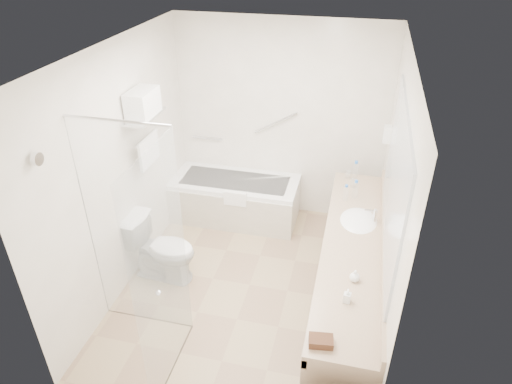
% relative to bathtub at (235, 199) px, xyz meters
% --- Properties ---
extents(floor, '(3.20, 3.20, 0.00)m').
position_rel_bathtub_xyz_m(floor, '(0.50, -1.24, -0.28)').
color(floor, tan).
rests_on(floor, ground).
extents(ceiling, '(2.60, 3.20, 0.10)m').
position_rel_bathtub_xyz_m(ceiling, '(0.50, -1.24, 2.22)').
color(ceiling, white).
rests_on(ceiling, wall_back).
extents(wall_back, '(2.60, 0.10, 2.50)m').
position_rel_bathtub_xyz_m(wall_back, '(0.50, 0.36, 0.97)').
color(wall_back, silver).
rests_on(wall_back, ground).
extents(wall_front, '(2.60, 0.10, 2.50)m').
position_rel_bathtub_xyz_m(wall_front, '(0.50, -2.84, 0.97)').
color(wall_front, silver).
rests_on(wall_front, ground).
extents(wall_left, '(0.10, 3.20, 2.50)m').
position_rel_bathtub_xyz_m(wall_left, '(-0.80, -1.24, 0.97)').
color(wall_left, silver).
rests_on(wall_left, ground).
extents(wall_right, '(0.10, 3.20, 2.50)m').
position_rel_bathtub_xyz_m(wall_right, '(1.80, -1.24, 0.97)').
color(wall_right, silver).
rests_on(wall_right, ground).
extents(bathtub, '(1.60, 0.73, 0.59)m').
position_rel_bathtub_xyz_m(bathtub, '(0.00, 0.00, 0.00)').
color(bathtub, white).
rests_on(bathtub, floor).
extents(grab_bar_short, '(0.40, 0.03, 0.03)m').
position_rel_bathtub_xyz_m(grab_bar_short, '(-0.45, 0.32, 0.67)').
color(grab_bar_short, silver).
rests_on(grab_bar_short, wall_back).
extents(grab_bar_long, '(0.53, 0.03, 0.33)m').
position_rel_bathtub_xyz_m(grab_bar_long, '(0.45, 0.32, 0.97)').
color(grab_bar_long, silver).
rests_on(grab_bar_long, wall_back).
extents(shower_enclosure, '(0.96, 0.91, 2.11)m').
position_rel_bathtub_xyz_m(shower_enclosure, '(-0.13, -2.16, 0.79)').
color(shower_enclosure, silver).
rests_on(shower_enclosure, floor).
extents(towel_shelf, '(0.24, 0.55, 0.81)m').
position_rel_bathtub_xyz_m(towel_shelf, '(-0.67, -0.89, 1.48)').
color(towel_shelf, silver).
rests_on(towel_shelf, wall_left).
extents(vanity_counter, '(0.55, 2.70, 0.95)m').
position_rel_bathtub_xyz_m(vanity_counter, '(1.52, -1.39, 0.36)').
color(vanity_counter, tan).
rests_on(vanity_counter, floor).
extents(sink, '(0.40, 0.52, 0.14)m').
position_rel_bathtub_xyz_m(sink, '(1.55, -0.99, 0.54)').
color(sink, white).
rests_on(sink, vanity_counter).
extents(faucet, '(0.03, 0.03, 0.14)m').
position_rel_bathtub_xyz_m(faucet, '(1.70, -0.99, 0.65)').
color(faucet, silver).
rests_on(faucet, vanity_counter).
extents(mirror, '(0.02, 2.00, 1.20)m').
position_rel_bathtub_xyz_m(mirror, '(1.79, -1.39, 1.27)').
color(mirror, '#ADB3BA').
rests_on(mirror, wall_right).
extents(hairdryer_unit, '(0.08, 0.10, 0.18)m').
position_rel_bathtub_xyz_m(hairdryer_unit, '(1.75, -0.19, 1.17)').
color(hairdryer_unit, white).
rests_on(hairdryer_unit, wall_right).
extents(toilet, '(0.77, 0.47, 0.73)m').
position_rel_bathtub_xyz_m(toilet, '(-0.45, -1.30, 0.09)').
color(toilet, white).
rests_on(toilet, floor).
extents(amenity_basket, '(0.18, 0.13, 0.06)m').
position_rel_bathtub_xyz_m(amenity_basket, '(1.36, -2.60, 0.60)').
color(amenity_basket, '#4A2E1A').
rests_on(amenity_basket, vanity_counter).
extents(soap_bottle_a, '(0.07, 0.13, 0.06)m').
position_rel_bathtub_xyz_m(soap_bottle_a, '(1.51, -2.14, 0.60)').
color(soap_bottle_a, white).
rests_on(soap_bottle_a, vanity_counter).
extents(soap_bottle_b, '(0.10, 0.12, 0.08)m').
position_rel_bathtub_xyz_m(soap_bottle_b, '(1.56, -1.89, 0.62)').
color(soap_bottle_b, white).
rests_on(soap_bottle_b, vanity_counter).
extents(water_bottle_left, '(0.06, 0.06, 0.19)m').
position_rel_bathtub_xyz_m(water_bottle_left, '(1.40, -0.64, 0.66)').
color(water_bottle_left, silver).
rests_on(water_bottle_left, vanity_counter).
extents(water_bottle_mid, '(0.07, 0.07, 0.22)m').
position_rel_bathtub_xyz_m(water_bottle_mid, '(1.47, -0.14, 0.68)').
color(water_bottle_mid, silver).
rests_on(water_bottle_mid, vanity_counter).
extents(water_bottle_right, '(0.06, 0.06, 0.21)m').
position_rel_bathtub_xyz_m(water_bottle_right, '(1.49, -0.56, 0.67)').
color(water_bottle_right, silver).
rests_on(water_bottle_right, vanity_counter).
extents(drinking_glass_near, '(0.08, 0.08, 0.09)m').
position_rel_bathtub_xyz_m(drinking_glass_near, '(1.39, -0.14, 0.62)').
color(drinking_glass_near, silver).
rests_on(drinking_glass_near, vanity_counter).
extents(drinking_glass_far, '(0.07, 0.07, 0.09)m').
position_rel_bathtub_xyz_m(drinking_glass_far, '(1.47, -0.33, 0.62)').
color(drinking_glass_far, silver).
rests_on(drinking_glass_far, vanity_counter).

